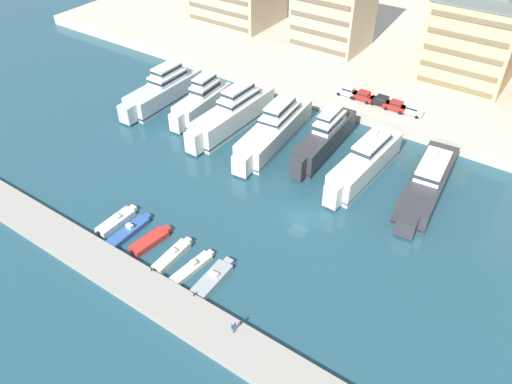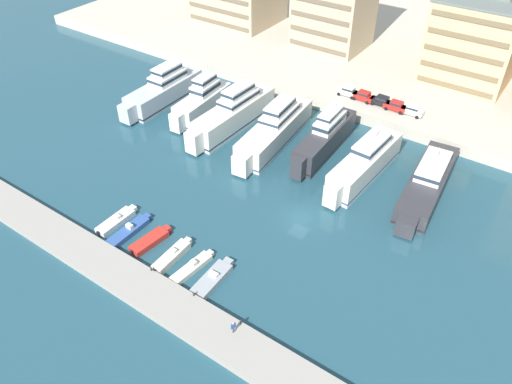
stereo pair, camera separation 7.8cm
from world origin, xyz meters
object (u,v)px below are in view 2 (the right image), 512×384
Objects in this scene: car_red_left at (363,96)px; car_red_center_left at (396,106)px; yacht_ivory_center_right at (364,163)px; motorboat_cream_center_left at (172,256)px; motorboat_blue_left at (129,231)px; car_black_mid_left at (382,101)px; motorboat_cream_center at (192,268)px; motorboat_white_far_left at (117,221)px; pedestrian_near_edge at (233,327)px; yacht_ivory_mid_left at (233,114)px; yacht_charcoal_mid_right at (428,182)px; car_white_center at (412,110)px; yacht_white_left at (202,101)px; motorboat_grey_center_right at (213,278)px; yacht_ivory_center_left at (275,129)px; car_white_far_left at (348,91)px; yacht_silver_far_left at (164,90)px; yacht_charcoal_center at (325,138)px; motorboat_red_mid_left at (150,241)px.

car_red_left is 1.01× the size of car_red_center_left.
yacht_ivory_center_right is 32.62m from motorboat_cream_center_left.
motorboat_blue_left is 1.88× the size of car_red_left.
car_red_left and car_black_mid_left have the same top height.
motorboat_white_far_left is at bearing 177.54° from motorboat_cream_center.
car_red_center_left is at bearing 94.09° from pedestrian_near_edge.
yacht_ivory_mid_left is 0.97× the size of yacht_charcoal_mid_right.
car_red_left is 9.32m from car_white_center.
yacht_white_left reaches higher than motorboat_blue_left.
car_white_center reaches higher than motorboat_grey_center_right.
yacht_white_left is at bearing 111.81° from motorboat_blue_left.
yacht_ivory_center_right is (16.64, -0.25, -0.03)m from yacht_ivory_center_left.
car_white_far_left is (-21.68, 16.68, 1.36)m from yacht_charcoal_mid_right.
yacht_silver_far_left is 25.16m from yacht_ivory_center_left.
motorboat_cream_center is 49.76m from car_white_center.
car_red_center_left is 0.99× the size of car_white_center.
car_white_center is at bearing 89.18° from yacht_ivory_center_right.
car_white_center is (23.70, 48.17, 2.72)m from motorboat_white_far_left.
car_red_left is at bearing 36.95° from yacht_white_left.
yacht_ivory_center_right is (41.79, -0.02, -0.03)m from yacht_silver_far_left.
car_white_far_left is at bearing 41.04° from yacht_white_left.
yacht_ivory_center_right is (8.35, -2.65, -0.18)m from yacht_charcoal_center.
yacht_ivory_center_left is at bearing 82.67° from motorboat_blue_left.
yacht_charcoal_mid_right is at bearing 59.81° from motorboat_cream_center.
yacht_ivory_center_left is 8.63m from yacht_charcoal_center.
yacht_ivory_center_right is at bearing 67.51° from motorboat_cream_center_left.
yacht_white_left is at bearing -178.34° from yacht_charcoal_mid_right.
motorboat_cream_center is (-18.61, -31.99, -1.42)m from yacht_charcoal_mid_right.
car_white_far_left and car_red_center_left have the same top height.
yacht_ivory_center_right is 30.65m from motorboat_grey_center_right.
yacht_silver_far_left is 4.93× the size of car_white_far_left.
yacht_ivory_mid_left reaches higher than motorboat_cream_center_left.
car_black_mid_left and car_white_center have the same top height.
motorboat_white_far_left is (-23.43, -29.49, -2.05)m from yacht_ivory_center_right.
yacht_ivory_center_right is at bearing -81.69° from car_red_center_left.
yacht_ivory_center_right reaches higher than car_red_left.
motorboat_white_far_left is 4.08× the size of pedestrian_near_edge.
yacht_ivory_center_left is 19.80m from car_red_left.
yacht_charcoal_mid_right is 20.59m from car_red_center_left.
motorboat_white_far_left is 53.75m from car_white_center.
yacht_charcoal_mid_right reaches higher than motorboat_cream_center_left.
yacht_white_left reaches higher than yacht_charcoal_mid_right.
yacht_charcoal_mid_right is 3.15× the size of motorboat_cream_center.
yacht_charcoal_mid_right is (26.09, 1.64, -0.73)m from yacht_ivory_center_left.
yacht_ivory_center_right is 4.86× the size of car_red_center_left.
yacht_ivory_center_right is at bearing 55.62° from motorboat_blue_left.
car_white_far_left and car_black_mid_left have the same top height.
pedestrian_near_edge is at bearing -102.71° from yacht_charcoal_mid_right.
motorboat_white_far_left is at bearing 178.27° from motorboat_grey_center_right.
car_red_center_left is (14.11, 48.12, 2.72)m from motorboat_red_mid_left.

